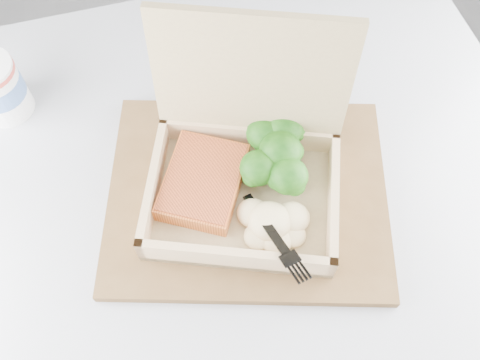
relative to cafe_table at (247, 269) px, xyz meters
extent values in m
plane|color=gray|center=(0.72, 0.26, -0.56)|extent=(4.00, 4.00, 0.00)
cylinder|color=black|center=(0.00, 0.00, -0.55)|extent=(0.48, 0.48, 0.02)
cylinder|color=black|center=(0.00, 0.00, -0.20)|extent=(0.09, 0.09, 0.73)
cube|color=#9DA0A7|center=(0.00, 0.00, 0.18)|extent=(0.92, 0.92, 0.03)
cube|color=brown|center=(0.01, 0.03, 0.20)|extent=(0.43, 0.37, 0.02)
cube|color=tan|center=(0.00, 0.02, 0.22)|extent=(0.28, 0.25, 0.01)
cube|color=tan|center=(-0.11, 0.06, 0.24)|extent=(0.07, 0.18, 0.05)
cube|color=tan|center=(0.10, -0.02, 0.24)|extent=(0.07, 0.18, 0.05)
cube|color=tan|center=(-0.03, -0.06, 0.24)|extent=(0.23, 0.09, 0.05)
cube|color=tan|center=(0.02, 0.10, 0.24)|extent=(0.23, 0.09, 0.05)
cube|color=tan|center=(0.03, 0.11, 0.34)|extent=(0.23, 0.10, 0.18)
cube|color=orange|center=(-0.05, 0.05, 0.23)|extent=(0.14, 0.15, 0.03)
ellipsoid|color=beige|center=(0.02, -0.03, 0.24)|extent=(0.09, 0.08, 0.03)
cube|color=black|center=(0.00, 0.02, 0.25)|extent=(0.03, 0.10, 0.03)
cube|color=black|center=(0.02, -0.05, 0.25)|extent=(0.03, 0.05, 0.02)
cube|color=white|center=(-0.03, 0.23, 0.20)|extent=(0.10, 0.15, 0.00)
camera|label=1|loc=(-0.08, -0.28, 0.84)|focal=40.00mm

